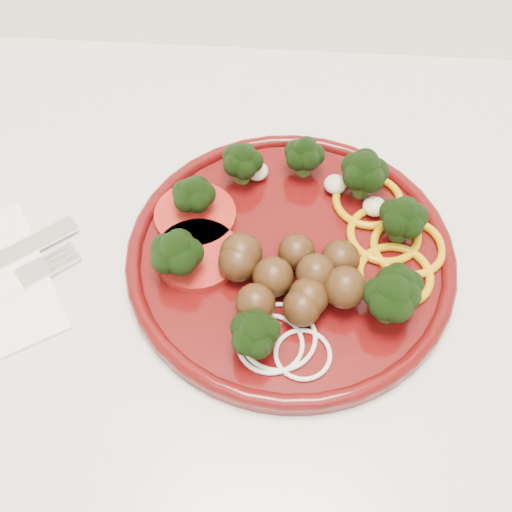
{
  "coord_description": "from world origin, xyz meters",
  "views": [
    {
      "loc": [
        -0.06,
        1.37,
        1.38
      ],
      "look_at": [
        -0.09,
        1.69,
        0.92
      ],
      "focal_mm": 45.0,
      "sensor_mm": 36.0,
      "label": 1
    }
  ],
  "objects": [
    {
      "name": "counter",
      "position": [
        0.0,
        1.7,
        0.45
      ],
      "size": [
        2.4,
        0.6,
        0.9
      ],
      "color": "silver",
      "rests_on": "ground"
    },
    {
      "name": "plate",
      "position": [
        -0.05,
        1.7,
        0.92
      ],
      "size": [
        0.29,
        0.29,
        0.06
      ],
      "rotation": [
        0.0,
        0.0,
        -0.08
      ],
      "color": "#400708",
      "rests_on": "counter"
    }
  ]
}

